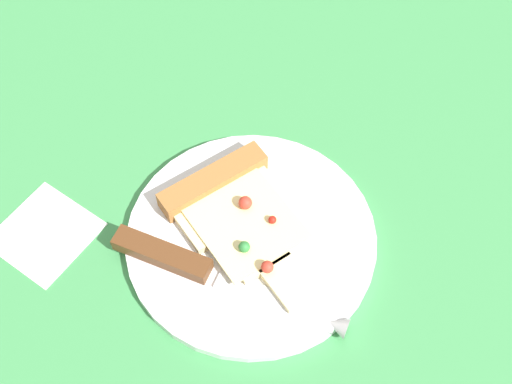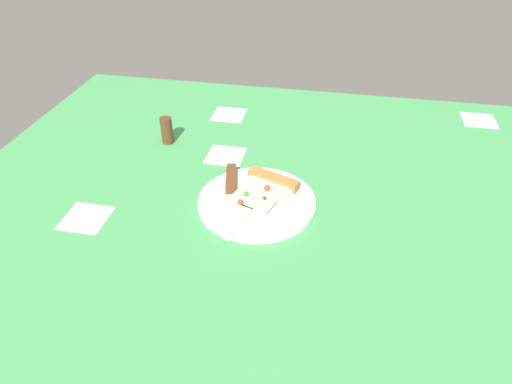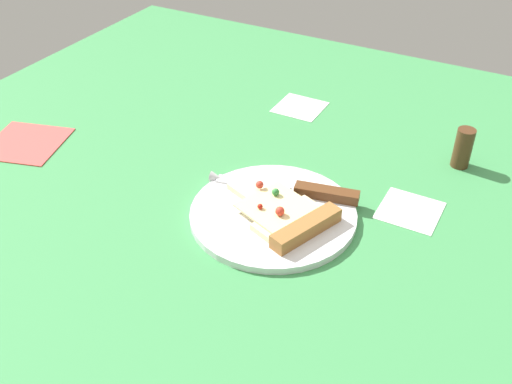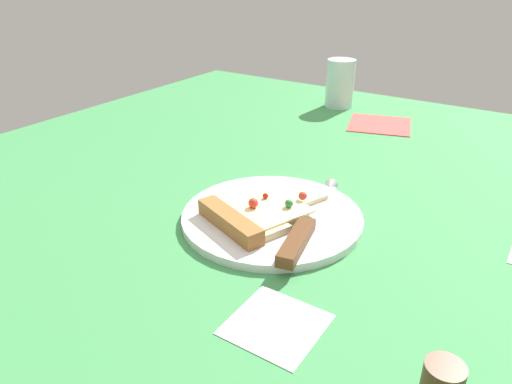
{
  "view_description": "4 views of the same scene",
  "coord_description": "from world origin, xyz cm",
  "px_view_note": "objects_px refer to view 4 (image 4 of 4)",
  "views": [
    {
      "loc": [
        -12.33,
        24.15,
        58.91
      ],
      "look_at": [
        7.97,
        -4.92,
        2.53
      ],
      "focal_mm": 45.94,
      "sensor_mm": 36.0,
      "label": 1
    },
    {
      "loc": [
        -67.51,
        -15.16,
        58.53
      ],
      "look_at": [
        6.75,
        -0.81,
        2.59
      ],
      "focal_mm": 31.1,
      "sensor_mm": 36.0,
      "label": 2
    },
    {
      "loc": [
        37.48,
        -64.75,
        56.48
      ],
      "look_at": [
        2.78,
        -0.78,
        3.37
      ],
      "focal_mm": 42.02,
      "sensor_mm": 36.0,
      "label": 3
    },
    {
      "loc": [
        55.75,
        28.89,
        33.38
      ],
      "look_at": [
        5.1,
        -4.36,
        3.25
      ],
      "focal_mm": 33.47,
      "sensor_mm": 36.0,
      "label": 4
    }
  ],
  "objects_px": {
    "plate": "(272,217)",
    "knife": "(307,225)",
    "drinking_glass": "(340,83)",
    "napkin": "(380,124)",
    "pizza_slice": "(257,214)"
  },
  "relations": [
    {
      "from": "pizza_slice",
      "to": "napkin",
      "type": "xyz_separation_m",
      "value": [
        -0.51,
        -0.01,
        -0.02
      ]
    },
    {
      "from": "drinking_glass",
      "to": "napkin",
      "type": "distance_m",
      "value": 0.17
    },
    {
      "from": "pizza_slice",
      "to": "knife",
      "type": "relative_size",
      "value": 0.8
    },
    {
      "from": "knife",
      "to": "napkin",
      "type": "distance_m",
      "value": 0.51
    },
    {
      "from": "plate",
      "to": "pizza_slice",
      "type": "bearing_deg",
      "value": -20.65
    },
    {
      "from": "knife",
      "to": "napkin",
      "type": "relative_size",
      "value": 1.84
    },
    {
      "from": "plate",
      "to": "knife",
      "type": "relative_size",
      "value": 1.05
    },
    {
      "from": "plate",
      "to": "pizza_slice",
      "type": "xyz_separation_m",
      "value": [
        0.02,
        -0.01,
        0.01
      ]
    },
    {
      "from": "plate",
      "to": "drinking_glass",
      "type": "xyz_separation_m",
      "value": [
        -0.57,
        -0.16,
        0.05
      ]
    },
    {
      "from": "plate",
      "to": "pizza_slice",
      "type": "distance_m",
      "value": 0.03
    },
    {
      "from": "pizza_slice",
      "to": "napkin",
      "type": "distance_m",
      "value": 0.51
    },
    {
      "from": "drinking_glass",
      "to": "pizza_slice",
      "type": "bearing_deg",
      "value": 14.1
    },
    {
      "from": "plate",
      "to": "knife",
      "type": "bearing_deg",
      "value": 78.84
    },
    {
      "from": "knife",
      "to": "napkin",
      "type": "height_order",
      "value": "knife"
    },
    {
      "from": "plate",
      "to": "knife",
      "type": "height_order",
      "value": "knife"
    }
  ]
}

